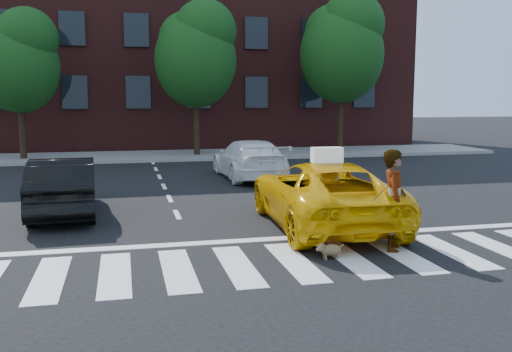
# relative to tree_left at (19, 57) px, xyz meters

# --- Properties ---
(ground) EXTENTS (120.00, 120.00, 0.00)m
(ground) POSITION_rel_tree_left_xyz_m (6.97, -17.00, -4.44)
(ground) COLOR black
(ground) RESTS_ON ground
(crosswalk) EXTENTS (13.00, 2.40, 0.01)m
(crosswalk) POSITION_rel_tree_left_xyz_m (6.97, -17.00, -4.43)
(crosswalk) COLOR silver
(crosswalk) RESTS_ON ground
(stop_line) EXTENTS (12.00, 0.30, 0.01)m
(stop_line) POSITION_rel_tree_left_xyz_m (6.97, -15.40, -4.43)
(stop_line) COLOR silver
(stop_line) RESTS_ON ground
(sidewalk_far) EXTENTS (30.00, 4.00, 0.15)m
(sidewalk_far) POSITION_rel_tree_left_xyz_m (6.97, 0.50, -4.37)
(sidewalk_far) COLOR slate
(sidewalk_far) RESTS_ON ground
(building) EXTENTS (26.00, 10.00, 12.00)m
(building) POSITION_rel_tree_left_xyz_m (6.97, 8.00, 1.56)
(building) COLOR #471B19
(building) RESTS_ON ground
(tree_left) EXTENTS (3.39, 3.38, 6.50)m
(tree_left) POSITION_rel_tree_left_xyz_m (0.00, 0.00, 0.00)
(tree_left) COLOR black
(tree_left) RESTS_ON ground
(tree_mid) EXTENTS (3.69, 3.69, 7.10)m
(tree_mid) POSITION_rel_tree_left_xyz_m (7.50, -0.00, 0.41)
(tree_mid) COLOR black
(tree_mid) RESTS_ON ground
(tree_right) EXTENTS (4.00, 4.00, 7.70)m
(tree_right) POSITION_rel_tree_left_xyz_m (14.50, -0.00, 0.82)
(tree_right) COLOR black
(tree_right) RESTS_ON ground
(taxi) EXTENTS (2.59, 5.23, 1.42)m
(taxi) POSITION_rel_tree_left_xyz_m (8.37, -14.50, -3.73)
(taxi) COLOR #EAAA04
(taxi) RESTS_ON ground
(black_sedan) EXTENTS (1.65, 4.23, 1.37)m
(black_sedan) POSITION_rel_tree_left_xyz_m (2.74, -11.94, -3.75)
(black_sedan) COLOR black
(black_sedan) RESTS_ON ground
(white_suv) EXTENTS (2.02, 4.66, 1.33)m
(white_suv) POSITION_rel_tree_left_xyz_m (8.37, -7.06, -3.77)
(white_suv) COLOR white
(white_suv) RESTS_ON ground
(woman) EXTENTS (0.68, 0.80, 1.87)m
(woman) POSITION_rel_tree_left_xyz_m (8.95, -16.67, -3.51)
(woman) COLOR #999999
(woman) RESTS_ON ground
(dog) EXTENTS (0.51, 0.20, 0.29)m
(dog) POSITION_rel_tree_left_xyz_m (7.60, -16.96, -4.27)
(dog) COLOR #826142
(dog) RESTS_ON ground
(taxi_sign) EXTENTS (0.66, 0.31, 0.32)m
(taxi_sign) POSITION_rel_tree_left_xyz_m (8.37, -14.70, -2.86)
(taxi_sign) COLOR white
(taxi_sign) RESTS_ON taxi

